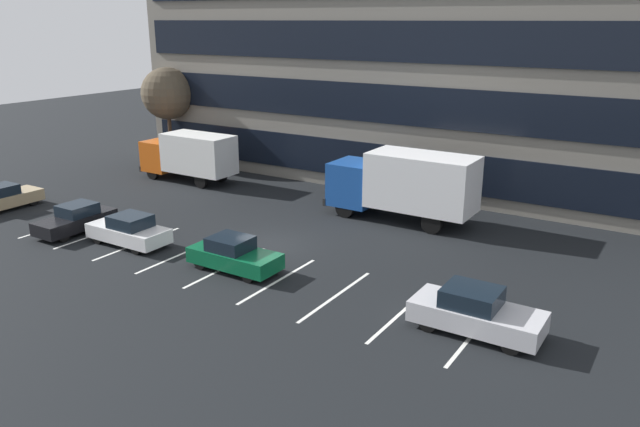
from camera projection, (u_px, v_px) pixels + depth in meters
name	position (u px, v px, depth m)	size (l,w,h in m)	color
ground_plane	(271.00, 245.00, 29.84)	(120.00, 120.00, 0.00)	black
office_building	(426.00, 68.00, 42.15)	(38.36, 14.02, 14.40)	slate
lot_markings	(227.00, 267.00, 27.20)	(22.54, 5.40, 0.01)	silver
box_truck_orange	(189.00, 155.00, 41.05)	(6.99, 2.31, 3.24)	#D85914
box_truck_blue	(404.00, 183.00, 32.80)	(8.09, 2.68, 3.75)	#194799
sedan_silver	(476.00, 312.00, 21.33)	(4.50, 1.88, 1.61)	silver
sedan_white	(129.00, 230.00, 29.72)	(4.18, 1.75, 1.50)	white
sedan_tan	(4.00, 198.00, 35.29)	(1.67, 4.00, 1.43)	tan
sedan_black	(76.00, 219.00, 31.49)	(1.68, 4.03, 1.44)	black
sedan_forest	(234.00, 255.00, 26.69)	(4.11, 1.72, 1.47)	#0C5933
bare_tree	(167.00, 94.00, 45.28)	(3.79, 3.79, 7.11)	#473323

